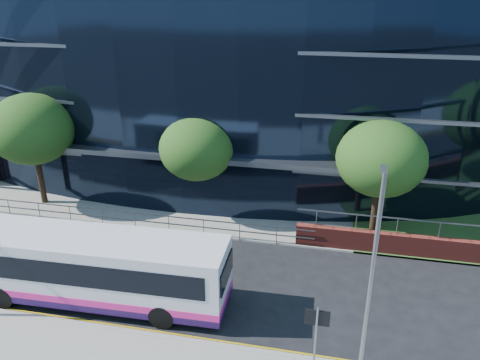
% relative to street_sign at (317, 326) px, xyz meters
% --- Properties ---
extents(ground, '(200.00, 200.00, 0.00)m').
position_rel_street_sign_xyz_m(ground, '(-4.50, 1.59, -2.15)').
color(ground, black).
rests_on(ground, ground).
extents(kerb, '(80.00, 0.25, 0.16)m').
position_rel_street_sign_xyz_m(kerb, '(-4.50, 0.59, -2.07)').
color(kerb, gray).
rests_on(kerb, ground).
extents(yellow_line_outer, '(80.00, 0.08, 0.01)m').
position_rel_street_sign_xyz_m(yellow_line_outer, '(-4.50, 0.79, -2.14)').
color(yellow_line_outer, gold).
rests_on(yellow_line_outer, ground).
extents(yellow_line_inner, '(80.00, 0.08, 0.01)m').
position_rel_street_sign_xyz_m(yellow_line_inner, '(-4.50, 0.94, -2.14)').
color(yellow_line_inner, gold).
rests_on(yellow_line_inner, ground).
extents(far_forecourt, '(50.00, 8.00, 0.10)m').
position_rel_street_sign_xyz_m(far_forecourt, '(-10.50, 12.59, -2.10)').
color(far_forecourt, gray).
rests_on(far_forecourt, ground).
extents(glass_office, '(44.00, 23.10, 16.00)m').
position_rel_street_sign_xyz_m(glass_office, '(-8.50, 22.44, 5.85)').
color(glass_office, black).
rests_on(glass_office, ground).
extents(guard_railings, '(24.00, 0.05, 1.10)m').
position_rel_street_sign_xyz_m(guard_railings, '(-12.50, 8.59, -1.33)').
color(guard_railings, slate).
rests_on(guard_railings, ground).
extents(street_sign, '(0.85, 0.09, 2.80)m').
position_rel_street_sign_xyz_m(street_sign, '(0.00, 0.00, 0.00)').
color(street_sign, slate).
rests_on(street_sign, pavement_near).
extents(tree_far_a, '(4.95, 4.95, 6.98)m').
position_rel_street_sign_xyz_m(tree_far_a, '(-17.50, 10.59, 2.71)').
color(tree_far_a, black).
rests_on(tree_far_a, ground).
extents(tree_far_b, '(4.29, 4.29, 6.05)m').
position_rel_street_sign_xyz_m(tree_far_b, '(-7.50, 11.09, 2.06)').
color(tree_far_b, black).
rests_on(tree_far_b, ground).
extents(tree_far_c, '(4.62, 4.62, 6.51)m').
position_rel_street_sign_xyz_m(tree_far_c, '(2.50, 10.59, 2.39)').
color(tree_far_c, black).
rests_on(tree_far_c, ground).
extents(streetlight_east, '(0.15, 0.77, 8.00)m').
position_rel_street_sign_xyz_m(streetlight_east, '(1.50, -0.59, 2.29)').
color(streetlight_east, slate).
rests_on(streetlight_east, pavement_near).
extents(city_bus, '(11.65, 2.99, 3.13)m').
position_rel_street_sign_xyz_m(city_bus, '(-9.41, 2.33, -0.49)').
color(city_bus, silver).
rests_on(city_bus, ground).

